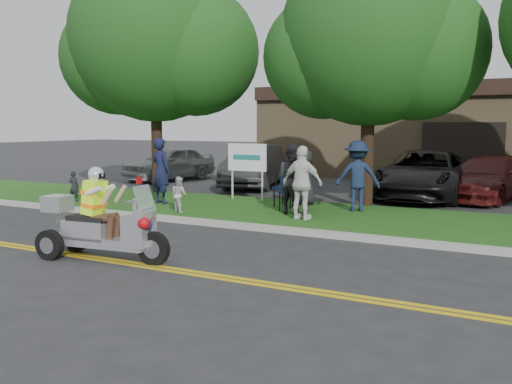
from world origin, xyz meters
The scene contains 23 objects.
ground centered at (0.00, 0.00, 0.00)m, with size 120.00×120.00×0.00m, color #28282B.
centerline_near centered at (0.00, -0.58, 0.01)m, with size 60.00×0.10×0.01m, color gold.
centerline_far centered at (0.00, -0.42, 0.01)m, with size 60.00×0.10×0.01m, color gold.
curb centered at (0.00, 3.05, 0.06)m, with size 60.00×0.25×0.12m, color #A8A89E.
grass_verge centered at (0.00, 5.20, 0.06)m, with size 60.00×4.00×0.10m, color #204D14.
commercial_building centered at (2.00, 18.98, 2.01)m, with size 18.00×8.20×4.00m.
tree_left centered at (-6.44, 7.03, 4.85)m, with size 6.62×5.40×7.78m.
tree_mid centered at (0.55, 7.23, 4.43)m, with size 5.88×4.80×7.05m.
business_sign centered at (-2.90, 6.60, 1.26)m, with size 1.25×0.06×1.75m.
trike_scooter centered at (-1.87, -0.51, 0.56)m, with size 2.43×0.86×1.59m.
lawn_chair_a centered at (-1.31, 6.10, 0.77)m, with size 0.63×0.65×1.18m.
lawn_chair_b centered at (-0.76, 5.32, 0.75)m, with size 0.71×0.73×1.15m.
spectator_adult_left centered at (-4.64, 4.78, 1.02)m, with size 0.67×0.44×1.84m, color #131736.
spectator_adult_mid centered at (-0.69, 4.87, 0.97)m, with size 0.84×0.65×1.73m, color #232325.
spectator_adult_right centered at (-0.14, 4.21, 0.96)m, with size 1.00×0.42×1.71m, color white.
spectator_chair_a centered at (0.59, 6.06, 1.00)m, with size 1.16×0.67×1.79m, color #172340.
spectator_chair_b centered at (-0.97, 6.45, 0.86)m, with size 0.73×0.48×1.50m, color black.
child_left centered at (-7.12, 3.95, 0.54)m, with size 0.32×0.21×0.87m, color black.
child_right centered at (-3.27, 3.73, 0.56)m, with size 0.44×0.34×0.90m, color beige.
parked_car_far_left centered at (-9.00, 10.99, 0.72)m, with size 1.69×4.20×1.43m, color #9C9FA2.
parked_car_left centered at (-4.70, 10.45, 0.77)m, with size 1.63×4.68×1.54m, color #2F2F32.
parked_car_mid centered at (1.50, 10.21, 0.75)m, with size 2.50×5.42×1.51m, color black.
parked_car_right centered at (3.28, 10.68, 0.66)m, with size 1.84×4.52×1.31m, color #4C1211.
Camera 1 is at (4.70, -7.27, 2.27)m, focal length 38.00 mm.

